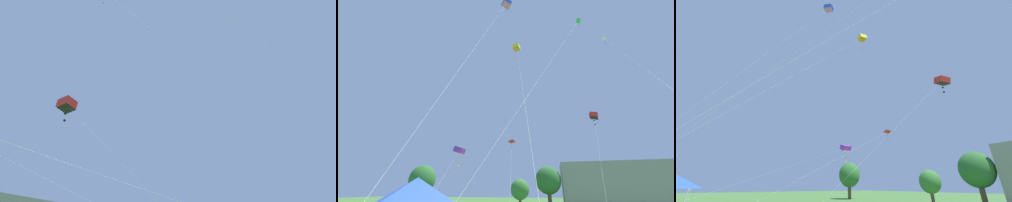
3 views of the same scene
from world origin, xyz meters
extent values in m
cylinder|color=brown|center=(-27.23, 36.01, 1.56)|extent=(0.82, 0.82, 3.12)
ellipsoid|color=#2D662D|center=(-27.23, 36.01, 5.49)|extent=(5.58, 5.02, 5.86)
cylinder|color=brown|center=(-6.53, 37.97, 1.01)|extent=(0.53, 0.53, 2.02)
ellipsoid|color=#387533|center=(-6.53, 37.97, 3.56)|extent=(3.61, 3.25, 3.80)
cylinder|color=brown|center=(-1.06, 43.37, 1.54)|extent=(0.81, 0.81, 3.08)
ellipsoid|color=#2D662D|center=(-1.06, 43.37, 5.41)|extent=(5.50, 4.95, 5.78)
cylinder|color=silver|center=(-1.85, 10.68, 12.43)|extent=(3.93, 22.40, 24.86)
cube|color=yellow|center=(-3.81, 21.88, 24.85)|extent=(1.20, 1.39, 0.82)
cube|color=orange|center=(-3.81, 21.88, 24.51)|extent=(1.10, 1.26, 0.20)
sphere|color=orange|center=(-3.80, 21.92, 24.08)|extent=(0.19, 0.19, 0.19)
sphere|color=orange|center=(-3.74, 21.81, 23.54)|extent=(0.19, 0.19, 0.19)
sphere|color=orange|center=(-3.89, 21.80, 23.00)|extent=(0.19, 0.19, 0.19)
sphere|color=orange|center=(-3.74, 21.93, 22.46)|extent=(0.19, 0.19, 0.19)
cylinder|color=silver|center=(7.46, 12.24, 12.64)|extent=(5.36, 22.46, 25.28)
cylinder|color=silver|center=(-8.71, 12.93, 4.56)|extent=(10.80, 25.54, 9.12)
cube|color=purple|center=(-14.10, 25.70, 9.11)|extent=(1.53, 1.58, 1.25)
cube|color=yellow|center=(-14.10, 25.70, 8.66)|extent=(1.20, 1.49, 0.45)
sphere|color=yellow|center=(-14.06, 25.69, 8.09)|extent=(0.25, 0.25, 0.25)
sphere|color=yellow|center=(-14.12, 25.63, 7.39)|extent=(0.25, 0.25, 0.25)
sphere|color=yellow|center=(-14.07, 25.70, 6.69)|extent=(0.25, 0.25, 0.25)
cylinder|color=silver|center=(-3.71, 7.43, 13.81)|extent=(0.73, 16.39, 27.62)
cube|color=blue|center=(-4.07, 15.62, 27.62)|extent=(1.68, 1.54, 1.09)
cube|color=pink|center=(-4.07, 15.62, 27.27)|extent=(1.41, 1.42, 0.48)
sphere|color=pink|center=(-4.06, 15.63, 26.85)|extent=(0.19, 0.19, 0.19)
sphere|color=pink|center=(-4.07, 15.68, 26.32)|extent=(0.19, 0.19, 0.19)
cylinder|color=silver|center=(4.26, 16.64, 6.18)|extent=(3.70, 13.34, 12.36)
cube|color=red|center=(6.10, 23.30, 12.36)|extent=(1.38, 1.37, 0.94)
cube|color=black|center=(6.10, 23.30, 12.03)|extent=(1.14, 1.29, 0.36)
sphere|color=black|center=(6.03, 23.30, 11.62)|extent=(0.18, 0.18, 0.18)
sphere|color=black|center=(6.03, 23.29, 11.11)|extent=(0.18, 0.18, 0.18)
cylinder|color=silver|center=(1.61, 10.78, 14.09)|extent=(9.74, 21.85, 28.19)
cylinder|color=silver|center=(-4.00, 17.12, 5.33)|extent=(4.14, 22.08, 10.66)
pyramid|color=red|center=(-6.08, 28.19, 10.71)|extent=(1.24, 1.09, 0.52)
sphere|color=purple|center=(-6.13, 28.13, 10.05)|extent=(0.15, 0.15, 0.15)
sphere|color=purple|center=(-6.13, 28.19, 9.63)|extent=(0.15, 0.15, 0.15)
camera|label=1|loc=(-14.94, 7.93, 2.77)|focal=40.00mm
camera|label=2|loc=(-0.07, -2.07, 3.30)|focal=20.00mm
camera|label=3|loc=(13.81, 6.19, 2.80)|focal=20.00mm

